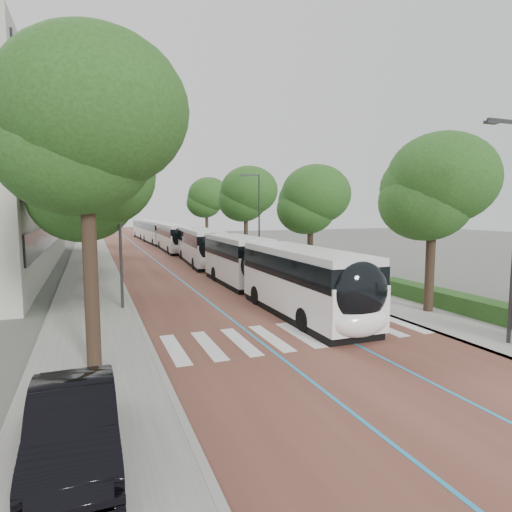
{
  "coord_description": "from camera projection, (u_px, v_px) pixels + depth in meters",
  "views": [
    {
      "loc": [
        -7.46,
        -13.93,
        5.03
      ],
      "look_at": [
        1.19,
        8.34,
        2.4
      ],
      "focal_mm": 30.0,
      "sensor_mm": 36.0,
      "label": 1
    }
  ],
  "objects": [
    {
      "name": "lane_line_right",
      "position": [
        168.0,
        249.0,
        53.78
      ],
      "size": [
        0.12,
        126.0,
        0.01
      ],
      "primitive_type": "cube",
      "color": "#268BBF",
      "rests_on": "road"
    },
    {
      "name": "bus_queued_2",
      "position": [
        157.0,
        233.0,
        62.25
      ],
      "size": [
        2.96,
        12.48,
        3.2
      ],
      "rotation": [
        0.0,
        0.0,
        0.04
      ],
      "color": "white",
      "rests_on": "ground"
    },
    {
      "name": "bus_queued_1",
      "position": [
        174.0,
        238.0,
        50.65
      ],
      "size": [
        2.76,
        12.44,
        3.2
      ],
      "rotation": [
        0.0,
        0.0,
        -0.02
      ],
      "color": "white",
      "rests_on": "ground"
    },
    {
      "name": "trees_left",
      "position": [
        88.0,
        190.0,
        35.0
      ],
      "size": [
        6.05,
        60.31,
        9.65
      ],
      "color": "black",
      "rests_on": "ground"
    },
    {
      "name": "zebra_crossing",
      "position": [
        299.0,
        334.0,
        17.14
      ],
      "size": [
        10.55,
        3.6,
        0.01
      ],
      "color": "silver",
      "rests_on": "ground"
    },
    {
      "name": "road",
      "position": [
        155.0,
        250.0,
        53.21
      ],
      "size": [
        11.0,
        140.0,
        0.02
      ],
      "primitive_type": "cube",
      "color": "brown",
      "rests_on": "ground"
    },
    {
      "name": "bus_queued_0",
      "position": [
        201.0,
        247.0,
        38.96
      ],
      "size": [
        3.32,
        12.53,
        3.2
      ],
      "rotation": [
        0.0,
        0.0,
        -0.07
      ],
      "color": "white",
      "rests_on": "ground"
    },
    {
      "name": "streetlight_far",
      "position": [
        257.0,
        211.0,
        38.39
      ],
      "size": [
        1.82,
        0.2,
        8.0
      ],
      "color": "#302F32",
      "rests_on": "sidewalk_right"
    },
    {
      "name": "sidewalk_left",
      "position": [
        91.0,
        251.0,
        50.5
      ],
      "size": [
        4.0,
        140.0,
        0.12
      ],
      "primitive_type": "cube",
      "color": "gray",
      "rests_on": "ground"
    },
    {
      "name": "ground",
      "position": [
        307.0,
        343.0,
        16.15
      ],
      "size": [
        160.0,
        160.0,
        0.0
      ],
      "primitive_type": "plane",
      "color": "#51544C",
      "rests_on": "ground"
    },
    {
      "name": "lead_bus",
      "position": [
        271.0,
        271.0,
        23.52
      ],
      "size": [
        2.57,
        18.4,
        3.2
      ],
      "rotation": [
        0.0,
        0.0,
        0.0
      ],
      "color": "black",
      "rests_on": "ground"
    },
    {
      "name": "kerb_right",
      "position": [
        199.0,
        248.0,
        55.22
      ],
      "size": [
        0.2,
        140.0,
        0.14
      ],
      "primitive_type": "cube",
      "color": "gray",
      "rests_on": "ground"
    },
    {
      "name": "kerb_left",
      "position": [
        108.0,
        251.0,
        51.19
      ],
      "size": [
        0.2,
        140.0,
        0.14
      ],
      "primitive_type": "cube",
      "color": "gray",
      "rests_on": "ground"
    },
    {
      "name": "bus_queued_3",
      "position": [
        145.0,
        229.0,
        73.23
      ],
      "size": [
        2.83,
        12.46,
        3.2
      ],
      "rotation": [
        0.0,
        0.0,
        0.02
      ],
      "color": "white",
      "rests_on": "ground"
    },
    {
      "name": "trees_right",
      "position": [
        258.0,
        198.0,
        40.92
      ],
      "size": [
        5.92,
        47.39,
        8.86
      ],
      "color": "black",
      "rests_on": "ground"
    },
    {
      "name": "lane_line_left",
      "position": [
        142.0,
        250.0,
        52.63
      ],
      "size": [
        0.12,
        126.0,
        0.01
      ],
      "primitive_type": "cube",
      "color": "#268BBF",
      "rests_on": "road"
    },
    {
      "name": "parked_car",
      "position": [
        74.0,
        424.0,
        8.32
      ],
      "size": [
        1.63,
        4.56,
        1.5
      ],
      "primitive_type": "imported",
      "rotation": [
        0.0,
        0.0,
        0.01
      ],
      "color": "black",
      "rests_on": "sidewalk_left"
    },
    {
      "name": "lamp_post_left",
      "position": [
        120.0,
        228.0,
        20.91
      ],
      "size": [
        0.14,
        0.14,
        8.0
      ],
      "primitive_type": "cylinder",
      "color": "#302F32",
      "rests_on": "sidewalk_left"
    },
    {
      "name": "sidewalk_right",
      "position": [
        213.0,
        247.0,
        55.9
      ],
      "size": [
        4.0,
        140.0,
        0.12
      ],
      "primitive_type": "cube",
      "color": "gray",
      "rests_on": "ground"
    },
    {
      "name": "hedge",
      "position": [
        485.0,
        309.0,
        19.37
      ],
      "size": [
        1.2,
        14.0,
        0.8
      ],
      "primitive_type": "cube",
      "color": "#1A3B14",
      "rests_on": "sidewalk_right"
    }
  ]
}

